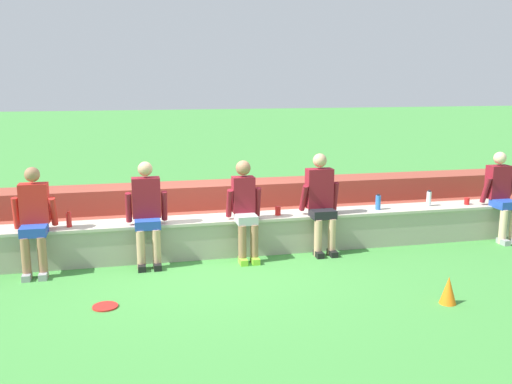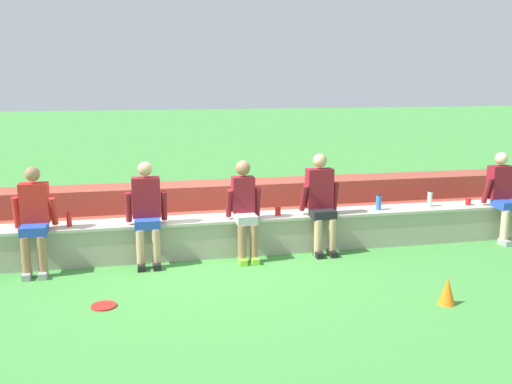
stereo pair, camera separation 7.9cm
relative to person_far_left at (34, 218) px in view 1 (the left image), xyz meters
The scene contains 15 objects.
ground_plane 2.36m from the person_far_left, ahead, with size 80.00×80.00×0.00m, color #428E3D.
stone_seating_wall 2.31m from the person_far_left, ahead, with size 9.96×0.53×0.53m.
brick_bleachers 2.70m from the person_far_left, 32.73° to the left, with size 13.08×1.34×0.77m.
person_far_left is the anchor object (origin of this frame).
person_left_of_center 1.42m from the person_far_left, ahead, with size 0.55×0.52×1.39m.
person_center 2.74m from the person_far_left, ahead, with size 0.48×0.58×1.37m.
person_right_of_center 3.87m from the person_far_left, ahead, with size 0.56×0.54×1.43m.
person_far_right 6.80m from the person_far_left, ahead, with size 0.51×0.58×1.37m.
water_bottle_near_right 0.45m from the person_far_left, 25.78° to the left, with size 0.07×0.07×0.21m.
water_bottle_mid_right 5.72m from the person_far_left, ahead, with size 0.07×0.07×0.25m.
water_bottle_center_gap 4.85m from the person_far_left, ahead, with size 0.08×0.08×0.24m.
plastic_cup_right_end 6.36m from the person_far_left, ahead, with size 0.08×0.08×0.11m, color red.
plastic_cup_left_end 3.29m from the person_far_left, ahead, with size 0.08×0.08×0.13m, color red.
frisbee 1.79m from the person_far_left, 57.42° to the right, with size 0.28×0.28×0.02m, color red.
sports_cone 5.11m from the person_far_left, 24.87° to the right, with size 0.19×0.19×0.31m, color orange.
Camera 1 is at (-1.06, -7.40, 2.46)m, focal length 39.33 mm.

